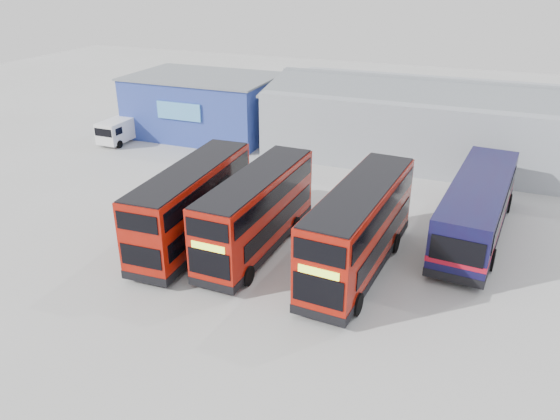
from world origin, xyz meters
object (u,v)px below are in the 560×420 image
(panel_van, at_px, (121,129))
(single_decker_blue, at_px, (477,209))
(double_decker_centre, at_px, (257,213))
(double_decker_right, at_px, (359,230))
(office_block, at_px, (204,105))
(maintenance_shed, at_px, (471,125))
(double_decker_left, at_px, (193,206))

(panel_van, bearing_deg, single_decker_blue, -13.53)
(double_decker_centre, distance_m, single_decker_blue, 12.05)
(single_decker_blue, bearing_deg, double_decker_right, 54.39)
(double_decker_right, relative_size, panel_van, 2.31)
(office_block, distance_m, double_decker_centre, 21.87)
(maintenance_shed, distance_m, double_decker_right, 20.17)
(double_decker_left, bearing_deg, panel_van, -44.45)
(maintenance_shed, distance_m, double_decker_left, 23.81)
(double_decker_centre, relative_size, panel_van, 2.18)
(maintenance_shed, relative_size, double_decker_left, 2.99)
(double_decker_centre, bearing_deg, single_decker_blue, 30.50)
(double_decker_centre, xyz_separation_m, double_decker_right, (5.47, -0.17, 0.11))
(double_decker_right, xyz_separation_m, panel_van, (-23.82, 13.17, -1.08))
(maintenance_shed, height_order, single_decker_blue, maintenance_shed)
(double_decker_centre, relative_size, single_decker_blue, 0.80)
(maintenance_shed, relative_size, double_decker_right, 2.88)
(single_decker_blue, bearing_deg, panel_van, -9.13)
(office_block, height_order, panel_van, office_block)
(maintenance_shed, bearing_deg, double_decker_left, -121.95)
(maintenance_shed, xyz_separation_m, single_decker_blue, (1.46, -13.88, -0.96))
(single_decker_blue, bearing_deg, double_decker_left, 29.10)
(double_decker_right, bearing_deg, double_decker_left, -173.58)
(double_decker_left, xyz_separation_m, panel_van, (-14.84, 13.53, -1.01))
(office_block, distance_m, maintenance_shed, 22.09)
(double_decker_centre, height_order, panel_van, double_decker_centre)
(double_decker_right, bearing_deg, maintenance_shed, 83.73)
(double_decker_left, height_order, double_decker_right, double_decker_right)
(single_decker_blue, bearing_deg, office_block, -21.96)
(double_decker_right, bearing_deg, single_decker_blue, 53.61)
(double_decker_left, relative_size, double_decker_right, 0.96)
(double_decker_centre, xyz_separation_m, single_decker_blue, (10.56, 5.79, -0.44))
(office_block, relative_size, double_decker_left, 1.21)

